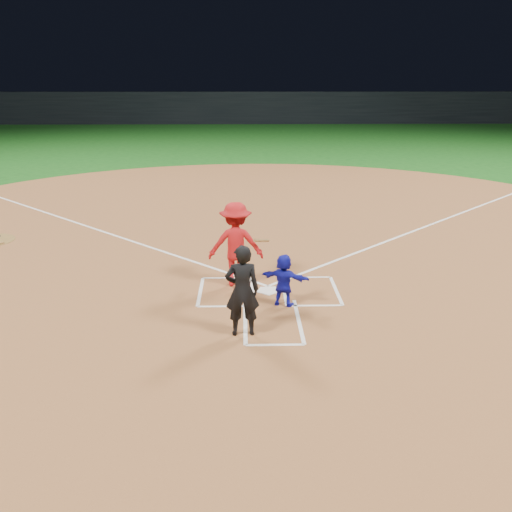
{
  "coord_description": "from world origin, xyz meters",
  "views": [
    {
      "loc": [
        -0.58,
        -12.44,
        4.83
      ],
      "look_at": [
        -0.3,
        -0.4,
        1.0
      ],
      "focal_mm": 40.0,
      "sensor_mm": 36.0,
      "label": 1
    }
  ],
  "objects_px": {
    "home_plate": "(268,291)",
    "catcher": "(284,280)",
    "umpire": "(242,291)",
    "batter_at_plate": "(236,244)"
  },
  "relations": [
    {
      "from": "home_plate",
      "to": "batter_at_plate",
      "type": "relative_size",
      "value": 0.3
    },
    {
      "from": "umpire",
      "to": "batter_at_plate",
      "type": "xyz_separation_m",
      "value": [
        -0.15,
        2.77,
        0.1
      ]
    },
    {
      "from": "home_plate",
      "to": "catcher",
      "type": "bearing_deg",
      "value": 109.07
    },
    {
      "from": "umpire",
      "to": "batter_at_plate",
      "type": "distance_m",
      "value": 2.77
    },
    {
      "from": "catcher",
      "to": "umpire",
      "type": "bearing_deg",
      "value": 79.94
    },
    {
      "from": "home_plate",
      "to": "umpire",
      "type": "relative_size",
      "value": 0.33
    },
    {
      "from": "home_plate",
      "to": "catcher",
      "type": "xyz_separation_m",
      "value": [
        0.29,
        -0.85,
        0.57
      ]
    },
    {
      "from": "catcher",
      "to": "home_plate",
      "type": "bearing_deg",
      "value": -49.19
    },
    {
      "from": "home_plate",
      "to": "catcher",
      "type": "height_order",
      "value": "catcher"
    },
    {
      "from": "catcher",
      "to": "umpire",
      "type": "height_order",
      "value": "umpire"
    }
  ]
}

